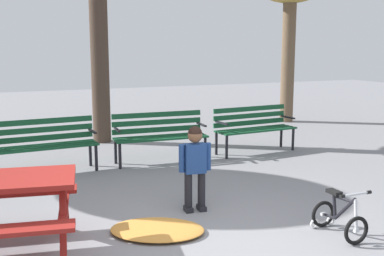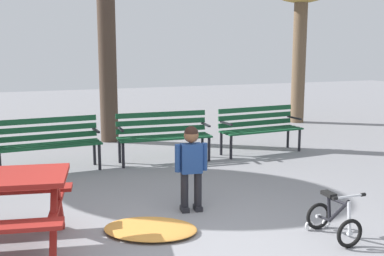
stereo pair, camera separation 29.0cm
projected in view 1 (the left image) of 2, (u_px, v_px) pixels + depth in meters
name	position (u px, v px, depth m)	size (l,w,h in m)	color
ground	(215.00, 254.00, 4.57)	(36.00, 36.00, 0.00)	gray
park_bench_left	(44.00, 141.00, 7.42)	(1.62, 0.55, 0.85)	#144728
park_bench_right	(159.00, 133.00, 8.15)	(1.62, 0.54, 0.85)	#144728
park_bench_far_right	(254.00, 125.00, 8.91)	(1.63, 0.58, 0.85)	#144728
child_standing	(195.00, 162.00, 5.67)	(0.40, 0.19, 1.05)	black
kids_bicycle	(339.00, 217.00, 5.00)	(0.39, 0.56, 0.54)	black
leaf_pile	(157.00, 229.00, 5.10)	(1.02, 0.71, 0.07)	#C68438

